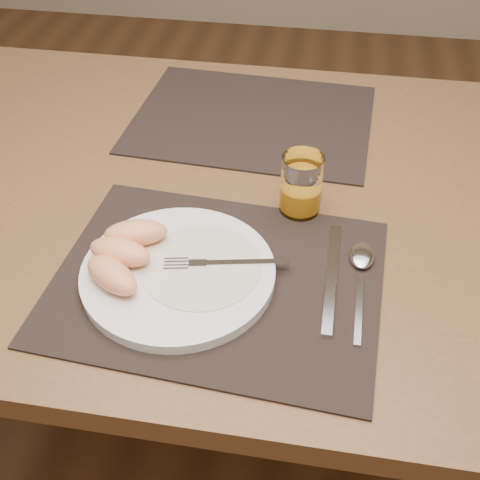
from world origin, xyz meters
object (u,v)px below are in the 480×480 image
object	(u,v)px
table	(244,226)
juice_glass	(301,187)
plate	(178,273)
fork	(215,263)
placemat_far	(252,119)
knife	(331,286)
spoon	(362,263)
placemat_near	(217,280)

from	to	relation	value
table	juice_glass	distance (m)	0.17
plate	fork	xyz separation A→B (m)	(0.05, 0.02, 0.01)
plate	juice_glass	world-z (taller)	juice_glass
table	placemat_far	bearing A→B (deg)	95.19
knife	juice_glass	world-z (taller)	juice_glass
placemat_far	spoon	bearing A→B (deg)	-60.61
fork	plate	bearing A→B (deg)	-160.73
fork	juice_glass	size ratio (longest dim) A/B	1.80
knife	fork	bearing A→B (deg)	179.40
table	placemat_near	bearing A→B (deg)	-90.76
knife	spoon	size ratio (longest dim) A/B	1.15
placemat_near	knife	xyz separation A→B (m)	(0.16, 0.01, 0.00)
knife	placemat_near	bearing A→B (deg)	-176.16
table	fork	size ratio (longest dim) A/B	8.02
placemat_far	fork	bearing A→B (deg)	-88.43
table	spoon	distance (m)	0.27
plate	knife	size ratio (longest dim) A/B	1.23
placemat_near	knife	size ratio (longest dim) A/B	2.04
placemat_far	plate	distance (m)	0.45
table	juice_glass	size ratio (longest dim) A/B	14.41
plate	knife	bearing A→B (deg)	4.19
table	spoon	world-z (taller)	spoon
plate	fork	size ratio (longest dim) A/B	1.55
plate	juice_glass	bearing A→B (deg)	49.60
juice_glass	knife	bearing A→B (deg)	-70.45
juice_glass	placemat_far	bearing A→B (deg)	113.44
placemat_far	knife	world-z (taller)	knife
plate	fork	bearing A→B (deg)	19.27
placemat_near	plate	world-z (taller)	plate
table	plate	distance (m)	0.25
knife	spoon	world-z (taller)	spoon
placemat_near	spoon	distance (m)	0.21
placemat_near	placemat_far	size ratio (longest dim) A/B	1.00
placemat_far	fork	distance (m)	0.43
placemat_near	juice_glass	xyz separation A→B (m)	(0.10, 0.17, 0.04)
knife	spoon	xyz separation A→B (m)	(0.04, 0.05, 0.00)
placemat_far	knife	distance (m)	0.46
plate	spoon	distance (m)	0.26
table	plate	world-z (taller)	plate
plate	juice_glass	xyz separation A→B (m)	(0.15, 0.18, 0.03)
juice_glass	fork	bearing A→B (deg)	-122.57
table	fork	xyz separation A→B (m)	(-0.01, -0.21, 0.11)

